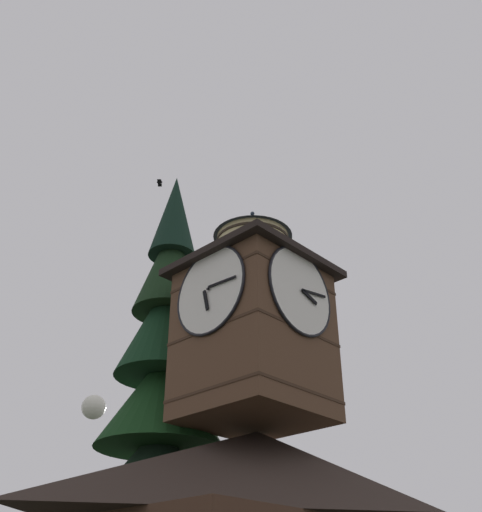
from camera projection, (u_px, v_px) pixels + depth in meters
clock_tower at (254, 322)px, 21.17m from camera, size 4.83×4.83×8.09m
pine_tree_behind at (160, 436)px, 21.65m from camera, size 6.37×6.37×19.05m
moon at (94, 407)px, 49.82m from camera, size 1.97×1.97×1.97m
flying_bird_high at (160, 182)px, 25.75m from camera, size 0.46×0.46×0.13m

